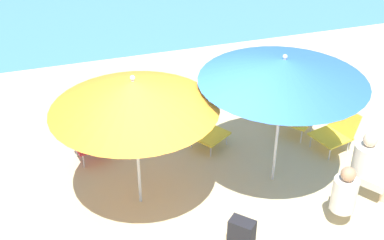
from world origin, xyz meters
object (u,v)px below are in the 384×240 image
(person_b, at_px, (344,194))
(umbrella_blue, at_px, (284,70))
(beach_chair_b, at_px, (336,130))
(beach_chair_c, at_px, (90,136))
(person_a, at_px, (369,164))
(umbrella_orange, at_px, (134,95))
(beach_chair_a, at_px, (300,112))
(beach_chair_d, at_px, (204,128))
(beach_bag, at_px, (242,232))

(person_b, bearing_deg, umbrella_blue, 63.80)
(umbrella_blue, relative_size, beach_chair_b, 3.14)
(beach_chair_c, xyz_separation_m, person_a, (3.46, -2.04, 0.14))
(umbrella_orange, relative_size, person_b, 2.37)
(beach_chair_a, height_order, person_a, person_a)
(umbrella_orange, height_order, beach_chair_d, umbrella_orange)
(umbrella_blue, distance_m, person_b, 1.73)
(umbrella_blue, relative_size, beach_chair_c, 3.41)
(beach_chair_a, xyz_separation_m, beach_bag, (-1.86, -2.07, -0.18))
(beach_chair_b, distance_m, person_b, 1.68)
(umbrella_blue, height_order, beach_chair_d, umbrella_blue)
(umbrella_blue, xyz_separation_m, person_b, (0.46, -1.03, -1.31))
(beach_chair_c, relative_size, person_a, 0.68)
(beach_chair_b, distance_m, person_a, 1.10)
(umbrella_blue, distance_m, beach_chair_b, 1.95)
(beach_chair_c, distance_m, beach_bag, 2.85)
(umbrella_blue, xyz_separation_m, beach_chair_c, (-2.38, 1.41, -1.41))
(beach_bag, bearing_deg, beach_chair_d, 83.21)
(umbrella_orange, relative_size, beach_chair_d, 2.73)
(beach_chair_a, height_order, beach_chair_d, beach_chair_a)
(beach_chair_a, relative_size, person_a, 0.78)
(umbrella_orange, distance_m, beach_chair_a, 3.27)
(beach_chair_b, bearing_deg, beach_chair_d, -35.54)
(person_a, distance_m, beach_bag, 2.05)
(beach_chair_c, xyz_separation_m, beach_chair_d, (1.73, -0.25, -0.05))
(beach_bag, bearing_deg, beach_chair_c, 121.08)
(beach_chair_a, height_order, beach_chair_c, beach_chair_a)
(umbrella_orange, relative_size, umbrella_blue, 0.95)
(umbrella_orange, distance_m, umbrella_blue, 1.91)
(umbrella_blue, bearing_deg, person_a, -30.35)
(umbrella_orange, bearing_deg, person_a, -13.96)
(person_a, bearing_deg, beach_chair_d, -168.64)
(umbrella_blue, height_order, beach_chair_a, umbrella_blue)
(beach_chair_d, relative_size, person_b, 0.87)
(beach_chair_c, height_order, beach_bag, beach_chair_c)
(person_b, bearing_deg, beach_bag, 129.35)
(umbrella_orange, relative_size, beach_chair_a, 2.83)
(umbrella_blue, height_order, beach_chair_b, umbrella_blue)
(beach_chair_d, distance_m, beach_bag, 2.21)
(beach_chair_b, xyz_separation_m, beach_bag, (-2.17, -1.47, -0.14))
(umbrella_blue, bearing_deg, beach_chair_b, 19.27)
(umbrella_orange, height_order, beach_bag, umbrella_orange)
(beach_chair_d, height_order, beach_bag, beach_chair_d)
(person_b, bearing_deg, beach_chair_c, 88.96)
(person_a, bearing_deg, beach_chair_b, 137.76)
(beach_chair_a, height_order, beach_chair_b, beach_chair_a)
(umbrella_orange, distance_m, beach_chair_c, 1.90)
(umbrella_blue, xyz_separation_m, beach_chair_b, (1.26, 0.44, -1.42))
(person_b, height_order, beach_bag, person_b)
(beach_chair_a, bearing_deg, umbrella_orange, -18.75)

